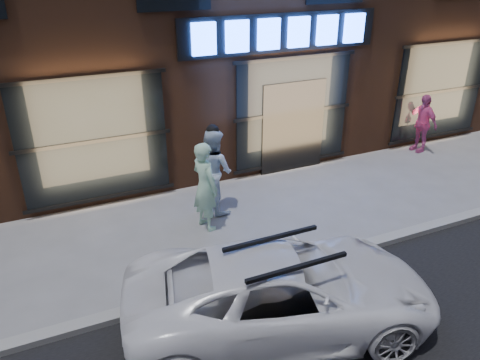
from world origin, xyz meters
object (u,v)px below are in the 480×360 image
(man_bowtie, at_px, (205,186))
(man_cap, at_px, (214,170))
(passerby, at_px, (422,123))
(white_suv, at_px, (282,291))

(man_bowtie, relative_size, man_cap, 0.99)
(man_bowtie, height_order, passerby, man_bowtie)
(man_bowtie, relative_size, white_suv, 0.40)
(man_bowtie, xyz_separation_m, white_suv, (0.04, -3.25, -0.30))
(man_bowtie, xyz_separation_m, passerby, (7.24, 1.48, -0.11))
(passerby, xyz_separation_m, white_suv, (-7.20, -4.72, -0.19))
(man_cap, bearing_deg, man_bowtie, 127.55)
(man_bowtie, height_order, white_suv, man_bowtie)
(man_bowtie, xyz_separation_m, man_cap, (0.44, 0.66, 0.01))
(white_suv, bearing_deg, man_bowtie, 14.60)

